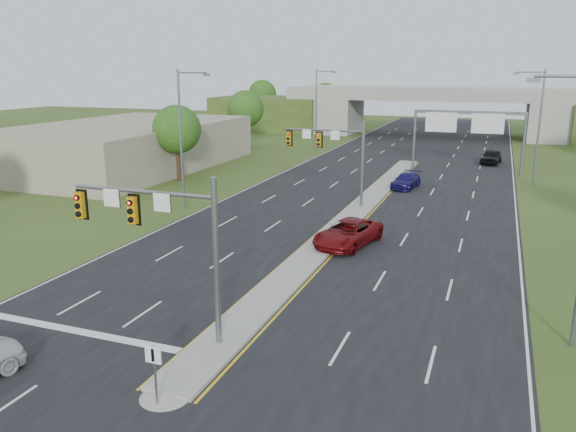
# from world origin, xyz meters

# --- Properties ---
(ground) EXTENTS (240.00, 240.00, 0.00)m
(ground) POSITION_xyz_m (0.00, 0.00, 0.00)
(ground) COLOR #354619
(ground) RESTS_ON ground
(road) EXTENTS (24.00, 160.00, 0.02)m
(road) POSITION_xyz_m (0.00, 35.00, 0.01)
(road) COLOR black
(road) RESTS_ON ground
(median) EXTENTS (2.00, 54.00, 0.16)m
(median) POSITION_xyz_m (0.00, 23.00, 0.10)
(median) COLOR gray
(median) RESTS_ON road
(median_nose) EXTENTS (2.00, 2.00, 0.16)m
(median_nose) POSITION_xyz_m (0.00, -4.00, 0.10)
(median_nose) COLOR gray
(median_nose) RESTS_ON road
(lane_markings) EXTENTS (23.72, 160.00, 0.01)m
(lane_markings) POSITION_xyz_m (-0.60, 28.91, 0.02)
(lane_markings) COLOR gold
(lane_markings) RESTS_ON road
(signal_mast_near) EXTENTS (6.62, 0.60, 7.00)m
(signal_mast_near) POSITION_xyz_m (-2.26, -0.07, 4.73)
(signal_mast_near) COLOR slate
(signal_mast_near) RESTS_ON ground
(signal_mast_far) EXTENTS (6.62, 0.60, 7.00)m
(signal_mast_far) POSITION_xyz_m (-2.26, 24.93, 4.73)
(signal_mast_far) COLOR slate
(signal_mast_far) RESTS_ON ground
(keep_right_sign) EXTENTS (0.60, 0.13, 2.20)m
(keep_right_sign) POSITION_xyz_m (0.00, -4.53, 1.52)
(keep_right_sign) COLOR slate
(keep_right_sign) RESTS_ON ground
(sign_gantry) EXTENTS (11.58, 0.44, 6.67)m
(sign_gantry) POSITION_xyz_m (6.68, 44.92, 5.24)
(sign_gantry) COLOR slate
(sign_gantry) RESTS_ON ground
(overpass) EXTENTS (80.00, 14.00, 8.10)m
(overpass) POSITION_xyz_m (0.00, 80.00, 3.55)
(overpass) COLOR gray
(overpass) RESTS_ON ground
(lightpole_l_mid) EXTENTS (2.85, 0.25, 11.00)m
(lightpole_l_mid) POSITION_xyz_m (-13.30, 20.00, 6.10)
(lightpole_l_mid) COLOR slate
(lightpole_l_mid) RESTS_ON ground
(lightpole_l_far) EXTENTS (2.85, 0.25, 11.00)m
(lightpole_l_far) POSITION_xyz_m (-13.30, 55.00, 6.10)
(lightpole_l_far) COLOR slate
(lightpole_l_far) RESTS_ON ground
(lightpole_r_far) EXTENTS (2.85, 0.25, 11.00)m
(lightpole_r_far) POSITION_xyz_m (13.30, 40.00, 6.10)
(lightpole_r_far) COLOR slate
(lightpole_r_far) RESTS_ON ground
(tree_l_near) EXTENTS (4.80, 4.80, 7.60)m
(tree_l_near) POSITION_xyz_m (-20.00, 30.00, 5.18)
(tree_l_near) COLOR #382316
(tree_l_near) RESTS_ON ground
(tree_l_mid) EXTENTS (5.20, 5.20, 8.12)m
(tree_l_mid) POSITION_xyz_m (-24.00, 55.00, 5.51)
(tree_l_mid) COLOR #382316
(tree_l_mid) RESTS_ON ground
(tree_back_a) EXTENTS (6.00, 6.00, 8.85)m
(tree_back_a) POSITION_xyz_m (-38.00, 94.00, 5.84)
(tree_back_a) COLOR #382316
(tree_back_a) RESTS_ON ground
(tree_back_b) EXTENTS (5.60, 5.60, 8.32)m
(tree_back_b) POSITION_xyz_m (-24.00, 94.00, 5.51)
(tree_back_b) COLOR #382316
(tree_back_b) RESTS_ON ground
(commercial_building) EXTENTS (18.00, 30.00, 5.00)m
(commercial_building) POSITION_xyz_m (-30.00, 35.00, 2.50)
(commercial_building) COLOR gray
(commercial_building) RESTS_ON ground
(car_far_a) EXTENTS (3.88, 6.24, 1.61)m
(car_far_a) POSITION_xyz_m (1.50, 15.00, 0.82)
(car_far_a) COLOR #650A0D
(car_far_a) RESTS_ON road
(car_far_b) EXTENTS (2.56, 4.95, 1.37)m
(car_far_b) POSITION_xyz_m (2.10, 34.45, 0.71)
(car_far_b) COLOR #120C4D
(car_far_b) RESTS_ON road
(car_far_c) EXTENTS (2.67, 5.18, 1.69)m
(car_far_c) POSITION_xyz_m (9.37, 52.31, 0.86)
(car_far_c) COLOR black
(car_far_c) RESTS_ON road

